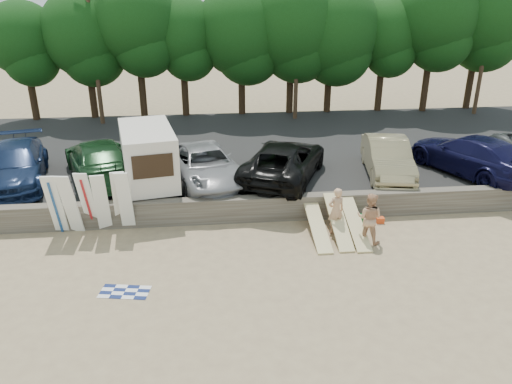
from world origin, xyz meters
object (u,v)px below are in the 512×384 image
Objects in this scene: cooler at (359,218)px; box_trailer at (148,155)px; car_0 at (15,165)px; car_4 at (387,157)px; beachgoer_a at (336,211)px; car_2 at (205,165)px; car_5 at (471,155)px; beachgoer_b at (369,218)px; car_1 at (99,160)px; car_3 at (284,161)px.

box_trailer is at bearing -178.33° from cooler.
car_0 is 1.15× the size of car_4.
beachgoer_a is (-3.30, -3.93, -0.63)m from car_4.
car_2 is 3.09× the size of beachgoer_a.
car_5 reaches higher than car_2.
car_5 is at bearing -16.32° from car_2.
car_4 is at bearing -15.52° from car_2.
car_2 is at bearing -7.33° from beachgoer_b.
car_2 is at bearing 0.40° from box_trailer.
car_1 is at bearing 3.83° from beachgoer_b.
beachgoer_b is at bearing 14.13° from car_5.
beachgoer_a is at bearing 5.01° from car_5.
car_0 is 3.47m from car_1.
car_5 reaches higher than car_3.
car_3 is at bearing -15.43° from car_0.
box_trailer reaches higher than car_3.
car_1 is 1.01× the size of car_3.
car_1 is 3.21× the size of beachgoer_b.
car_3 is at bearing -6.38° from box_trailer.
car_1 is at bearing -26.21° from car_5.
beachgoer_a is at bearing 134.41° from car_1.
car_2 reaches higher than beachgoer_b.
beachgoer_b reaches higher than beachgoer_a.
car_2 reaches higher than cooler.
box_trailer is 2.67m from car_1.
beachgoer_b is at bearing 139.95° from car_3.
beachgoer_b is (13.87, -5.41, -0.59)m from car_0.
car_2 is at bearing -170.17° from car_4.
box_trailer is 8.95m from cooler.
car_4 reaches higher than beachgoer_b.
car_3 is 5.35m from beachgoer_b.
car_2 is at bearing -23.61° from car_5.
car_2 is (2.31, 0.46, -0.68)m from box_trailer.
car_5 is 15.92× the size of cooler.
box_trailer reaches higher than beachgoer_a.
car_4 is at bearing -8.30° from box_trailer.
car_3 is (3.43, -0.01, 0.07)m from car_2.
box_trailer is at bearing 4.11° from beachgoer_b.
car_5 is at bearing 46.75° from cooler.
car_0 is at bearing -175.45° from cooler.
car_4 is (10.42, 0.47, -0.62)m from box_trailer.
car_5 reaches higher than cooler.
car_3 reaches higher than car_2.
car_4 reaches higher than car_2.
car_3 is at bearing -170.00° from car_4.
car_5 is at bearing -14.45° from car_0.
car_0 is at bearing -172.49° from car_4.
car_4 is at bearing 76.01° from cooler.
car_4 is 2.65× the size of beachgoer_b.
car_2 reaches higher than beachgoer_a.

